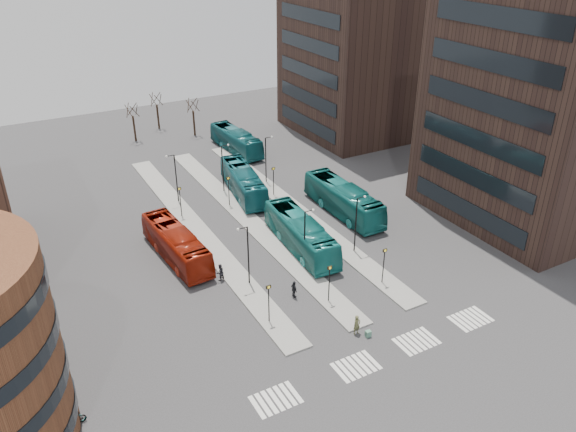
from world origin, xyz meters
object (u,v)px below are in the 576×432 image
commuter_c (325,265)px  bicycle_mid (74,419)px  red_bus (176,244)px  commuter_a (220,272)px  teal_bus_b (243,182)px  bicycle_far (74,421)px  teal_bus_a (301,234)px  traveller (357,325)px  teal_bus_c (343,199)px  teal_bus_d (236,141)px  suitcase (368,334)px  commuter_b (294,289)px

commuter_c → bicycle_mid: (-24.94, -7.62, -0.37)m
red_bus → commuter_a: red_bus is taller
teal_bus_b → bicycle_far: size_ratio=7.68×
teal_bus_a → traveller: teal_bus_a is taller
commuter_c → red_bus: bearing=-123.1°
teal_bus_c → bicycle_mid: teal_bus_c is taller
teal_bus_b → teal_bus_c: (7.97, -10.33, 0.10)m
teal_bus_d → commuter_a: size_ratio=6.89×
teal_bus_b → traveller: (-3.25, -29.00, -0.81)m
commuter_c → bicycle_far: bearing=-66.9°
teal_bus_b → red_bus: bearing=-130.5°
red_bus → commuter_c: bearing=-43.2°
teal_bus_c → commuter_c: teal_bus_c is taller
red_bus → traveller: red_bus is taller
traveller → bicycle_far: (-22.26, 1.38, -0.47)m
teal_bus_c → commuter_c: 12.87m
bicycle_mid → bicycle_far: bicycle_mid is taller
red_bus → teal_bus_a: bearing=-24.5°
red_bus → teal_bus_a: (11.93, -4.40, 0.08)m
teal_bus_d → commuter_c: (-5.97, -34.06, -0.81)m
suitcase → teal_bus_c: teal_bus_c is taller
bicycle_far → teal_bus_a: bearing=-79.0°
commuter_a → commuter_c: size_ratio=1.01×
teal_bus_b → commuter_c: size_ratio=7.18×
suitcase → commuter_b: commuter_b is taller
traveller → commuter_a: size_ratio=1.04×
traveller → bicycle_mid: 22.31m
traveller → bicycle_far: traveller is taller
teal_bus_c → bicycle_far: size_ratio=8.12×
teal_bus_c → commuter_b: 17.67m
bicycle_far → suitcase: bearing=-111.4°
teal_bus_a → commuter_c: size_ratio=7.36×
teal_bus_c → teal_bus_b: bearing=127.8°
commuter_a → teal_bus_d: bearing=-131.1°
red_bus → teal_bus_d: (17.70, 24.57, -0.01)m
red_bus → bicycle_mid: red_bus is taller
teal_bus_c → bicycle_mid: bearing=-152.6°
bicycle_mid → teal_bus_c: bearing=-61.6°
red_bus → bicycle_mid: 21.64m
teal_bus_c → commuter_a: 18.97m
teal_bus_d → commuter_a: teal_bus_d is taller
red_bus → teal_bus_b: bearing=36.1°
red_bus → commuter_c: size_ratio=7.01×
traveller → commuter_c: (2.68, 9.08, -0.04)m
commuter_b → commuter_c: bearing=-65.0°
traveller → commuter_a: (-6.78, 12.74, -0.03)m
suitcase → commuter_a: bearing=122.9°
commuter_a → teal_bus_c: bearing=-176.0°
commuter_a → bicycle_far: (-15.48, -11.36, -0.44)m
bicycle_far → commuter_a: bearing=-69.7°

